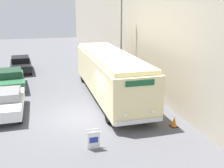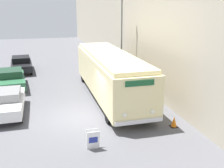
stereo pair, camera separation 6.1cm
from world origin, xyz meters
name	(u,v)px [view 1 (the left image)]	position (x,y,z in m)	size (l,w,h in m)	color
ground_plane	(79,118)	(0.00, 0.00, 0.00)	(80.00, 80.00, 0.00)	#56565B
building_wall_right	(123,33)	(5.75, 10.00, 3.68)	(0.30, 60.00, 7.35)	#B2A893
vintage_bus	(110,72)	(2.62, 3.06, 1.72)	(2.64, 11.30, 3.03)	black
sign_board	(93,140)	(0.12, -3.49, 0.42)	(0.56, 0.33, 0.87)	gray
streetlamp	(121,24)	(4.59, 6.72, 4.68)	(0.36, 0.36, 7.36)	#595E60
parked_car_near	(6,102)	(-3.94, 1.63, 0.73)	(1.90, 4.23, 1.41)	black
parked_car_mid	(11,79)	(-4.12, 6.91, 0.73)	(2.29, 4.50, 1.44)	black
parked_car_far	(21,64)	(-3.68, 12.31, 0.74)	(2.14, 4.56, 1.44)	black
traffic_cone	(174,122)	(4.61, -2.47, 0.28)	(0.36, 0.36, 0.56)	black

